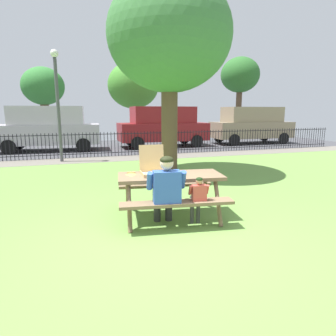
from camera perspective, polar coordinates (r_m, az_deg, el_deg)
ground at (r=6.43m, az=-5.82°, el=-5.86°), size 28.00×12.35×0.02m
cobblestone_walkway at (r=11.72m, az=-11.23°, el=1.74°), size 28.00×1.40×0.01m
street_asphalt at (r=15.78m, az=-12.89°, el=4.04°), size 28.00×6.84×0.01m
picnic_table_foreground at (r=5.12m, az=0.47°, el=-3.18°), size 1.98×1.71×0.79m
pizza_box_open at (r=5.10m, az=-2.84°, el=-0.16°), size 0.46×0.50×0.50m
pizza_slice_on_table at (r=5.14m, az=-7.25°, el=-1.15°), size 0.19×0.27×0.02m
adult_at_table at (r=4.60m, az=-0.42°, el=-4.05°), size 0.63×0.63×1.19m
child_at_table at (r=4.72m, az=5.87°, el=-5.56°), size 0.34×0.34×0.84m
iron_fence_streetside at (r=12.34m, az=-11.68°, el=4.61°), size 22.64×0.03×1.01m
lamp_post_walkway at (r=11.48m, az=-20.86°, el=13.27°), size 0.28×0.28×3.98m
tree_midground_left at (r=9.01m, az=0.29°, el=24.34°), size 3.53×3.53×5.55m
parked_car_left at (r=14.87m, az=-22.32°, el=7.34°), size 4.70×2.16×2.08m
parked_car_center at (r=15.45m, az=-1.00°, el=8.27°), size 4.61×1.98×2.08m
parked_car_right at (r=17.71m, az=16.00°, el=8.21°), size 4.63×2.02×2.08m
far_tree_midleft at (r=20.28m, az=-23.25°, el=14.28°), size 2.57×2.57×4.53m
far_tree_center at (r=20.58m, az=-6.80°, el=15.73°), size 3.43×3.43×5.11m
far_tree_midright at (r=23.58m, az=13.92°, el=17.08°), size 2.89×2.89×5.83m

